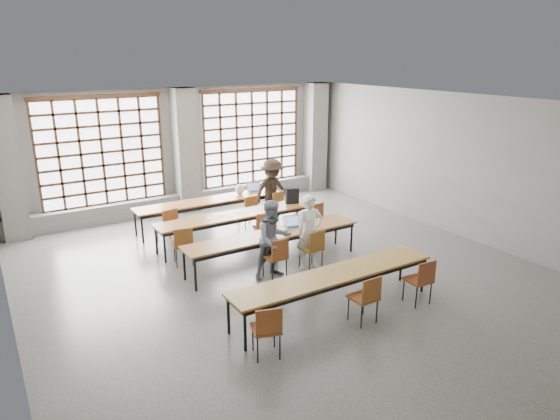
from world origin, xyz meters
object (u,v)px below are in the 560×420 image
object	(u,v)px
desk_row_a	(210,202)
chair_mid_right	(314,216)
desk_row_c	(273,236)
student_male	(310,232)
chair_back_mid	(249,208)
chair_mid_centre	(264,226)
chair_mid_left	(183,242)
backpack	(292,196)
plastic_bag	(240,189)
green_box	(269,231)
chair_near_right	(421,277)
phone	(283,233)
chair_back_left	(168,222)
chair_front_right	(313,245)
chair_near_mid	(367,295)
laptop_back	(254,189)
chair_back_right	(275,203)
chair_near_left	(267,326)
student_female	(273,239)
laptop_front	(293,224)
desk_row_b	(237,216)
student_back	(272,191)
chair_front_left	(277,254)
desk_row_d	(334,277)
red_pouch	(266,326)

from	to	relation	value
desk_row_a	chair_mid_right	world-z (taller)	chair_mid_right
desk_row_c	student_male	world-z (taller)	student_male
chair_back_mid	chair_mid_centre	distance (m)	1.48
chair_mid_left	backpack	bearing A→B (deg)	11.89
desk_row_c	plastic_bag	xyz separation A→B (m)	(0.80, 3.11, 0.21)
green_box	chair_near_right	bearing A→B (deg)	-65.00
student_male	green_box	world-z (taller)	student_male
chair_mid_left	chair_near_right	size ratio (longest dim) A/B	1.00
chair_mid_centre	phone	world-z (taller)	chair_mid_centre
chair_back_left	chair_front_right	distance (m)	3.70
chair_back_mid	student_male	xyz separation A→B (m)	(-0.11, -2.93, 0.26)
chair_mid_left	chair_near_mid	xyz separation A→B (m)	(1.72, -3.93, 0.00)
chair_near_right	laptop_back	bearing A→B (deg)	90.83
chair_back_right	chair_mid_left	bearing A→B (deg)	-155.65
chair_back_left	chair_near_mid	xyz separation A→B (m)	(1.55, -5.36, 0.00)
desk_row_c	chair_near_left	size ratio (longest dim) A/B	4.55
chair_back_left	chair_back_mid	world-z (taller)	same
student_female	laptop_front	world-z (taller)	student_female
chair_back_right	phone	bearing A→B (deg)	-117.85
desk_row_b	chair_near_mid	size ratio (longest dim) A/B	4.55
chair_mid_centre	chair_near_left	size ratio (longest dim) A/B	1.00
desk_row_b	student_back	distance (m)	1.81
chair_front_left	chair_back_left	bearing A→B (deg)	111.25
desk_row_a	chair_near_mid	xyz separation A→B (m)	(0.16, -5.99, -0.13)
chair_back_right	chair_mid_right	bearing A→B (deg)	-79.84
desk_row_d	chair_near_left	world-z (taller)	chair_near_left
student_back	student_female	bearing A→B (deg)	-126.28
green_box	desk_row_d	bearing A→B (deg)	-92.15
chair_back_right	backpack	size ratio (longest dim) A/B	2.20
chair_back_right	student_male	xyz separation A→B (m)	(-0.92, -2.93, 0.26)
green_box	chair_front_right	bearing A→B (deg)	-47.28
chair_mid_left	phone	size ratio (longest dim) A/B	6.77
desk_row_a	backpack	bearing A→B (deg)	-39.91
chair_back_right	laptop_back	size ratio (longest dim) A/B	2.04
desk_row_b	desk_row_c	xyz separation A→B (m)	(0.04, -1.62, 0.00)
desk_row_b	laptop_front	xyz separation A→B (m)	(0.60, -1.51, 0.13)
chair_front_right	student_back	bearing A→B (deg)	74.31
chair_mid_right	chair_front_right	world-z (taller)	same
student_female	chair_near_right	bearing A→B (deg)	-53.90
student_male	student_female	bearing A→B (deg)	-167.71
chair_front_right	student_male	bearing A→B (deg)	92.09
student_back	backpack	bearing A→B (deg)	-92.02
desk_row_c	chair_mid_centre	world-z (taller)	chair_mid_centre
chair_mid_right	desk_row_b	bearing A→B (deg)	160.93
desk_row_c	student_female	bearing A→B (deg)	-120.96
student_female	red_pouch	bearing A→B (deg)	-121.30
chair_mid_centre	chair_back_left	bearing A→B (deg)	141.76
chair_near_left	laptop_back	distance (m)	6.86
green_box	student_female	bearing A→B (deg)	-113.32
chair_back_left	desk_row_d	bearing A→B (deg)	-74.13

